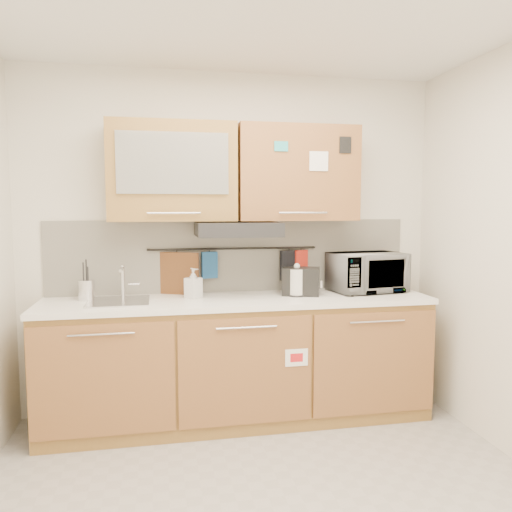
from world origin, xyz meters
name	(u,v)px	position (x,y,z in m)	size (l,w,h in m)	color
wall_back	(233,243)	(0.00, 1.50, 1.30)	(3.20, 3.20, 0.00)	silver
base_cabinet	(239,367)	(0.00, 1.19, 0.41)	(2.80, 0.64, 0.88)	olive
countertop	(239,301)	(0.00, 1.19, 0.90)	(2.82, 0.62, 0.04)	white
backsplash	(233,256)	(0.00, 1.49, 1.20)	(2.80, 0.02, 0.56)	silver
upper_cabinets	(235,173)	(0.00, 1.32, 1.83)	(1.82, 0.37, 0.70)	olive
range_hood	(237,229)	(0.00, 1.25, 1.42)	(0.60, 0.46, 0.10)	black
sink	(119,301)	(-0.85, 1.21, 0.92)	(0.42, 0.40, 0.26)	silver
utensil_rail	(234,249)	(0.00, 1.45, 1.26)	(0.02, 0.02, 1.30)	black
utensil_crock	(87,290)	(-1.08, 1.32, 1.00)	(0.14, 0.14, 0.29)	silver
kettle	(297,283)	(0.44, 1.21, 1.02)	(0.18, 0.16, 0.24)	silver
toaster	(301,281)	(0.48, 1.23, 1.03)	(0.31, 0.25, 0.21)	black
microwave	(367,272)	(1.03, 1.28, 1.07)	(0.55, 0.37, 0.30)	#999999
soap_bottle	(193,283)	(-0.32, 1.27, 1.03)	(0.10, 0.10, 0.22)	#999999
cutting_board	(177,280)	(-0.43, 1.44, 1.03)	(0.34, 0.02, 0.42)	brown
oven_mitt	(210,265)	(-0.19, 1.44, 1.14)	(0.12, 0.03, 0.20)	#1D4C85
dark_pouch	(289,265)	(0.44, 1.44, 1.12)	(0.15, 0.04, 0.24)	black
pot_holder	(301,259)	(0.54, 1.44, 1.17)	(0.12, 0.02, 0.14)	red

